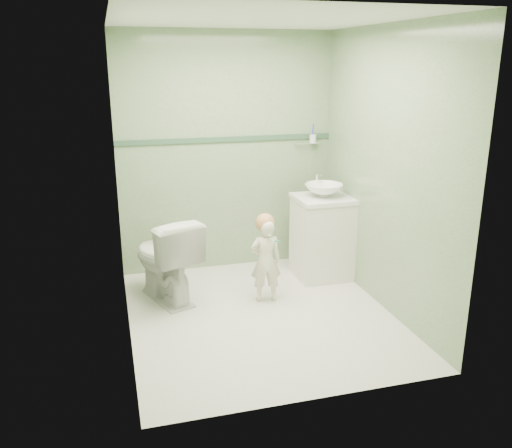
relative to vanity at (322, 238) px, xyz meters
name	(u,v)px	position (x,y,z in m)	size (l,w,h in m)	color
ground	(261,315)	(-0.84, -0.70, -0.40)	(2.50, 2.50, 0.00)	silver
room_shell	(261,179)	(-0.84, -0.70, 0.80)	(2.50, 2.54, 2.40)	gray
trim_stripe	(227,139)	(-0.84, 0.54, 0.95)	(2.20, 0.02, 0.05)	#33553E
vanity	(322,238)	(0.00, 0.00, 0.00)	(0.52, 0.50, 0.80)	white
counter	(323,199)	(0.00, 0.00, 0.41)	(0.54, 0.52, 0.04)	white
basin	(324,190)	(0.00, 0.00, 0.49)	(0.37, 0.37, 0.13)	white
faucet	(317,178)	(0.00, 0.19, 0.57)	(0.03, 0.13, 0.18)	silver
cup_holder	(312,139)	(0.05, 0.48, 0.93)	(0.26, 0.07, 0.21)	silver
toilet	(165,258)	(-1.58, -0.14, 0.00)	(0.44, 0.78, 0.79)	white
toddler	(266,261)	(-0.71, -0.42, -0.02)	(0.28, 0.18, 0.77)	beige
hair_cap	(265,223)	(-0.71, -0.39, 0.33)	(0.17, 0.17, 0.17)	tan
teal_toothbrush	(277,241)	(-0.65, -0.55, 0.21)	(0.11, 0.14, 0.08)	#089178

